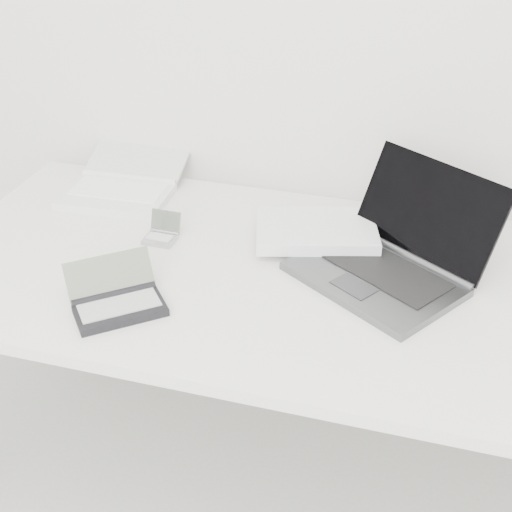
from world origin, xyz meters
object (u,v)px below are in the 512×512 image
(netbook_open_white, at_px, (123,184))
(palmtop_charcoal, at_px, (117,301))
(desk, at_px, (273,288))
(laptop_large, at_px, (360,247))

(netbook_open_white, height_order, palmtop_charcoal, palmtop_charcoal)
(desk, bearing_deg, netbook_open_white, 150.86)
(desk, xyz_separation_m, palmtop_charcoal, (-0.28, -0.23, 0.07))
(desk, height_order, palmtop_charcoal, palmtop_charcoal)
(desk, xyz_separation_m, laptop_large, (0.18, 0.10, 0.08))
(desk, distance_m, palmtop_charcoal, 0.37)
(palmtop_charcoal, bearing_deg, desk, -0.30)
(laptop_large, distance_m, palmtop_charcoal, 0.56)
(laptop_large, bearing_deg, palmtop_charcoal, -111.30)
(palmtop_charcoal, bearing_deg, netbook_open_white, 73.99)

